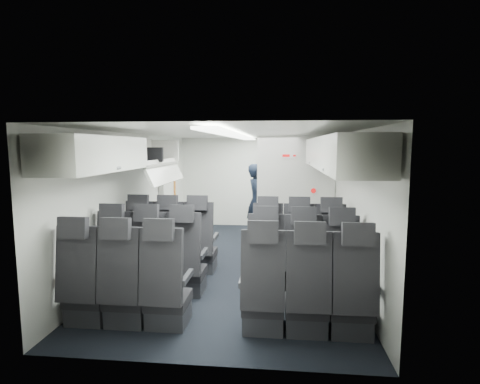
% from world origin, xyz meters
% --- Properties ---
extents(cabin_shell, '(3.41, 6.01, 2.16)m').
position_xyz_m(cabin_shell, '(0.00, 0.00, 1.12)').
color(cabin_shell, black).
rests_on(cabin_shell, ground).
extents(seat_row_front, '(3.33, 0.56, 1.24)m').
position_xyz_m(seat_row_front, '(-0.00, -0.53, 0.40)').
color(seat_row_front, black).
rests_on(seat_row_front, cabin_shell).
extents(seat_row_mid, '(3.33, 0.56, 1.24)m').
position_xyz_m(seat_row_mid, '(-0.00, -1.43, 0.40)').
color(seat_row_mid, black).
rests_on(seat_row_mid, cabin_shell).
extents(seat_row_rear, '(3.33, 0.56, 1.24)m').
position_xyz_m(seat_row_rear, '(-0.00, -2.33, 0.40)').
color(seat_row_rear, black).
rests_on(seat_row_rear, cabin_shell).
extents(overhead_bin_left_rear, '(0.53, 1.80, 0.40)m').
position_xyz_m(overhead_bin_left_rear, '(-1.40, -2.00, 1.86)').
color(overhead_bin_left_rear, silver).
rests_on(overhead_bin_left_rear, cabin_shell).
extents(overhead_bin_left_front_open, '(0.64, 1.70, 0.72)m').
position_xyz_m(overhead_bin_left_front_open, '(-1.44, -0.25, 1.74)').
color(overhead_bin_left_front_open, '#9E9E93').
rests_on(overhead_bin_left_front_open, cabin_shell).
extents(overhead_bin_right_rear, '(0.53, 1.80, 0.40)m').
position_xyz_m(overhead_bin_right_rear, '(1.40, -2.00, 1.86)').
color(overhead_bin_right_rear, silver).
rests_on(overhead_bin_right_rear, cabin_shell).
extents(overhead_bin_right_front, '(0.53, 1.70, 0.40)m').
position_xyz_m(overhead_bin_right_front, '(1.40, -0.25, 1.86)').
color(overhead_bin_right_front, silver).
rests_on(overhead_bin_right_front, cabin_shell).
extents(bulkhead_partition, '(1.40, 0.15, 2.13)m').
position_xyz_m(bulkhead_partition, '(0.98, 0.80, 1.08)').
color(bulkhead_partition, silver).
rests_on(bulkhead_partition, cabin_shell).
extents(galley_unit, '(0.85, 0.52, 1.90)m').
position_xyz_m(galley_unit, '(0.95, 2.72, 0.95)').
color(galley_unit, '#939399').
rests_on(galley_unit, cabin_shell).
extents(boarding_door, '(0.12, 1.27, 1.86)m').
position_xyz_m(boarding_door, '(-1.64, 1.55, 0.95)').
color(boarding_door, silver).
rests_on(boarding_door, cabin_shell).
extents(flight_attendant, '(0.48, 0.64, 1.59)m').
position_xyz_m(flight_attendant, '(0.21, 1.71, 0.79)').
color(flight_attendant, black).
rests_on(flight_attendant, ground).
extents(carry_on_bag, '(0.43, 0.34, 0.23)m').
position_xyz_m(carry_on_bag, '(-1.37, -0.27, 1.81)').
color(carry_on_bag, black).
rests_on(carry_on_bag, overhead_bin_left_front_open).
extents(papers, '(0.21, 0.11, 0.15)m').
position_xyz_m(papers, '(0.40, 1.66, 1.06)').
color(papers, white).
rests_on(papers, flight_attendant).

